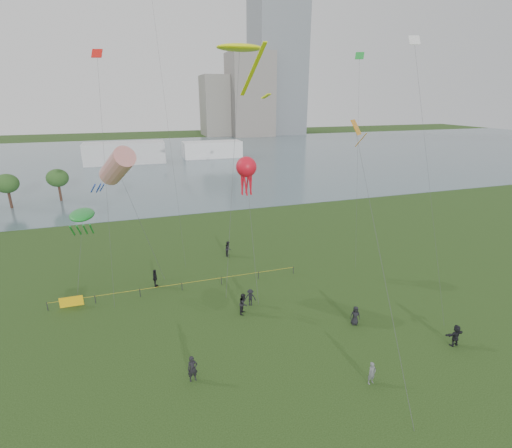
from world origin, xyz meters
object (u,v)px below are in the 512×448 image
object	(u,v)px
kite_stingray	(240,49)
kite_octopus	(246,168)
kite_flyer	(372,373)
fence	(116,295)

from	to	relation	value
kite_stingray	kite_octopus	world-z (taller)	kite_stingray
kite_stingray	kite_flyer	bearing A→B (deg)	-93.92
kite_stingray	kite_octopus	xyz separation A→B (m)	(-0.06, -2.05, -11.36)
kite_flyer	kite_stingray	world-z (taller)	kite_stingray
kite_flyer	kite_octopus	size ratio (longest dim) A/B	0.13
kite_stingray	kite_octopus	size ratio (longest dim) A/B	1.85
fence	kite_octopus	bearing A→B (deg)	12.01
kite_flyer	kite_octopus	xyz separation A→B (m)	(-2.84, 19.58, 10.53)
fence	kite_octopus	distance (m)	17.72
fence	kite_flyer	distance (m)	23.51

